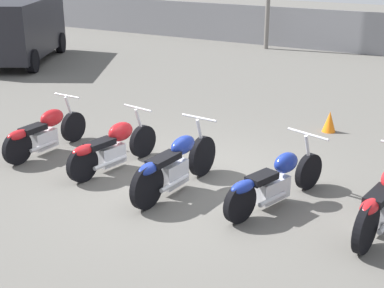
{
  "coord_description": "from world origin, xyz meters",
  "views": [
    {
      "loc": [
        3.9,
        -6.76,
        3.55
      ],
      "look_at": [
        0.0,
        0.01,
        0.65
      ],
      "focal_mm": 50.0,
      "sensor_mm": 36.0,
      "label": 1
    }
  ],
  "objects_px": {
    "motorcycle_slot_1": "(112,147)",
    "motorcycle_slot_3": "(275,181)",
    "motorcycle_slot_2": "(175,165)",
    "parked_van": "(18,27)",
    "traffic_cone_near": "(329,122)",
    "motorcycle_slot_0": "(45,132)"
  },
  "relations": [
    {
      "from": "motorcycle_slot_0",
      "to": "parked_van",
      "type": "bearing_deg",
      "value": 141.42
    },
    {
      "from": "motorcycle_slot_1",
      "to": "motorcycle_slot_3",
      "type": "xyz_separation_m",
      "value": [
        2.86,
        0.08,
        -0.02
      ]
    },
    {
      "from": "motorcycle_slot_0",
      "to": "motorcycle_slot_3",
      "type": "xyz_separation_m",
      "value": [
        4.39,
        0.08,
        -0.02
      ]
    },
    {
      "from": "motorcycle_slot_3",
      "to": "traffic_cone_near",
      "type": "distance_m",
      "value": 3.67
    },
    {
      "from": "motorcycle_slot_3",
      "to": "motorcycle_slot_0",
      "type": "bearing_deg",
      "value": -162.06
    },
    {
      "from": "motorcycle_slot_1",
      "to": "motorcycle_slot_3",
      "type": "height_order",
      "value": "motorcycle_slot_1"
    },
    {
      "from": "motorcycle_slot_2",
      "to": "parked_van",
      "type": "bearing_deg",
      "value": 152.59
    },
    {
      "from": "motorcycle_slot_3",
      "to": "parked_van",
      "type": "bearing_deg",
      "value": 170.03
    },
    {
      "from": "motorcycle_slot_0",
      "to": "traffic_cone_near",
      "type": "xyz_separation_m",
      "value": [
        4.14,
        3.74,
        -0.19
      ]
    },
    {
      "from": "motorcycle_slot_1",
      "to": "motorcycle_slot_3",
      "type": "distance_m",
      "value": 2.86
    },
    {
      "from": "motorcycle_slot_2",
      "to": "motorcycle_slot_3",
      "type": "relative_size",
      "value": 1.01
    },
    {
      "from": "motorcycle_slot_1",
      "to": "motorcycle_slot_2",
      "type": "distance_m",
      "value": 1.39
    },
    {
      "from": "motorcycle_slot_2",
      "to": "traffic_cone_near",
      "type": "bearing_deg",
      "value": 77.11
    },
    {
      "from": "traffic_cone_near",
      "to": "motorcycle_slot_3",
      "type": "bearing_deg",
      "value": -85.99
    },
    {
      "from": "traffic_cone_near",
      "to": "motorcycle_slot_0",
      "type": "bearing_deg",
      "value": -137.9
    },
    {
      "from": "motorcycle_slot_1",
      "to": "parked_van",
      "type": "relative_size",
      "value": 0.41
    },
    {
      "from": "motorcycle_slot_2",
      "to": "parked_van",
      "type": "distance_m",
      "value": 11.23
    },
    {
      "from": "motorcycle_slot_2",
      "to": "motorcycle_slot_3",
      "type": "distance_m",
      "value": 1.52
    },
    {
      "from": "motorcycle_slot_1",
      "to": "traffic_cone_near",
      "type": "bearing_deg",
      "value": 64.07
    },
    {
      "from": "motorcycle_slot_0",
      "to": "traffic_cone_near",
      "type": "bearing_deg",
      "value": 44.04
    },
    {
      "from": "motorcycle_slot_3",
      "to": "parked_van",
      "type": "distance_m",
      "value": 12.38
    },
    {
      "from": "parked_van",
      "to": "motorcycle_slot_0",
      "type": "bearing_deg",
      "value": -68.99
    }
  ]
}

